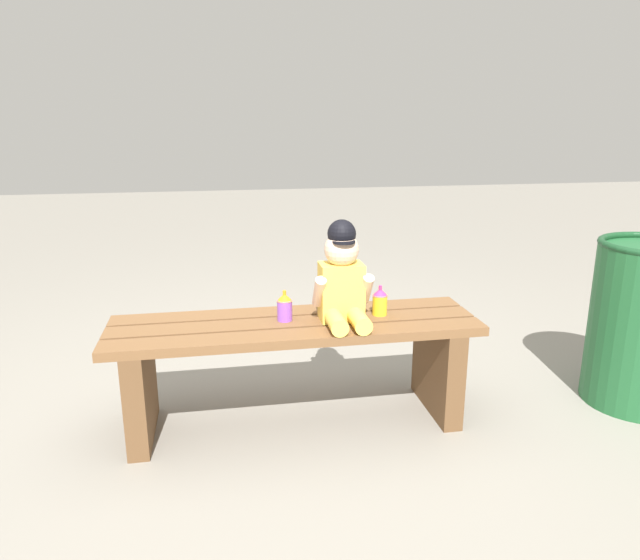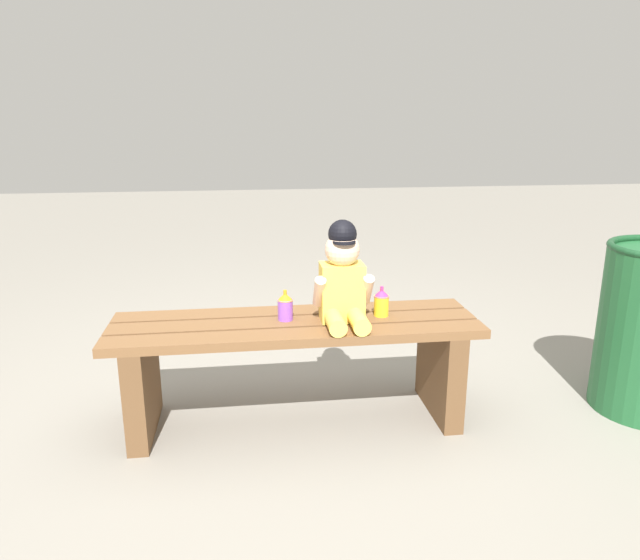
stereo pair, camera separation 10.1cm
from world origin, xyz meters
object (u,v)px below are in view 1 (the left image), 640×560
at_px(child_figure, 342,278).
at_px(sippy_cup_right, 380,301).
at_px(park_bench, 295,355).
at_px(sippy_cup_left, 285,306).

relative_size(child_figure, sippy_cup_right, 3.26).
xyz_separation_m(park_bench, sippy_cup_right, (0.35, 0.02, 0.20)).
bearing_deg(sippy_cup_right, park_bench, -176.92).
bearing_deg(child_figure, sippy_cup_left, 168.78).
distance_m(child_figure, sippy_cup_right, 0.21).
xyz_separation_m(park_bench, sippy_cup_left, (-0.04, 0.02, 0.20)).
bearing_deg(child_figure, park_bench, 172.27).
xyz_separation_m(park_bench, child_figure, (0.19, -0.03, 0.32)).
bearing_deg(sippy_cup_right, sippy_cup_left, 180.00).
relative_size(child_figure, sippy_cup_left, 3.26).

